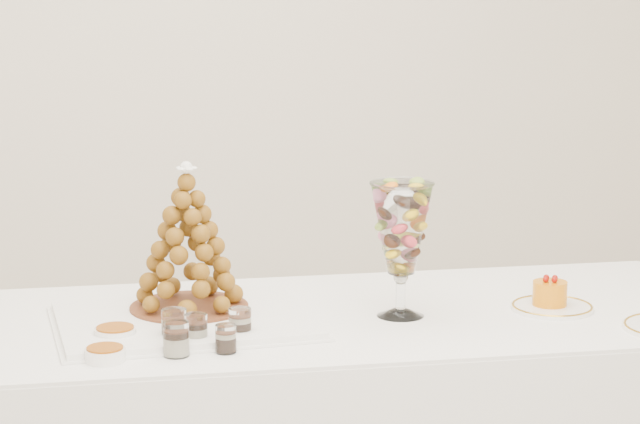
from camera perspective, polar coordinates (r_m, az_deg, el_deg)
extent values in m
cube|color=white|center=(4.76, -6.84, 9.00)|extent=(4.50, 0.04, 2.80)
cube|color=white|center=(3.07, 0.66, -4.80)|extent=(1.99, 0.91, 0.01)
cube|color=white|center=(3.00, -6.21, -4.97)|extent=(0.60, 0.46, 0.02)
cylinder|color=white|center=(3.06, 3.69, -4.58)|extent=(0.12, 0.12, 0.02)
cylinder|color=white|center=(3.05, 3.70, -3.69)|extent=(0.02, 0.02, 0.08)
sphere|color=white|center=(3.04, 3.71, -2.96)|extent=(0.04, 0.04, 0.04)
cylinder|color=white|center=(3.16, 10.56, -4.31)|extent=(0.21, 0.21, 0.01)
cylinder|color=white|center=(2.86, -6.68, -5.19)|extent=(0.07, 0.07, 0.08)
cylinder|color=white|center=(2.84, -5.69, -5.36)|extent=(0.07, 0.07, 0.07)
cylinder|color=white|center=(2.88, -3.68, -5.09)|extent=(0.06, 0.06, 0.07)
cylinder|color=white|center=(2.76, -6.59, -5.78)|extent=(0.06, 0.06, 0.08)
cylinder|color=white|center=(2.78, -4.33, -5.80)|extent=(0.06, 0.06, 0.06)
cylinder|color=white|center=(2.89, -9.34, -5.55)|extent=(0.10, 0.10, 0.03)
cylinder|color=white|center=(2.76, -9.80, -6.45)|extent=(0.09, 0.09, 0.03)
cylinder|color=brown|center=(3.07, -6.00, -4.33)|extent=(0.29, 0.29, 0.01)
cone|color=brown|center=(3.02, -6.07, -1.11)|extent=(0.25, 0.25, 0.35)
sphere|color=white|center=(2.99, -6.13, 1.96)|extent=(0.03, 0.03, 0.03)
cylinder|color=orange|center=(3.16, 10.46, -3.67)|extent=(0.09, 0.09, 0.06)
sphere|color=#930D05|center=(3.16, 10.69, -2.98)|extent=(0.01, 0.01, 0.01)
sphere|color=#930D05|center=(3.16, 10.31, -2.96)|extent=(0.01, 0.01, 0.01)
sphere|color=#930D05|center=(3.14, 10.28, -3.05)|extent=(0.01, 0.01, 0.01)
sphere|color=#930D05|center=(3.14, 10.67, -3.07)|extent=(0.01, 0.01, 0.01)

